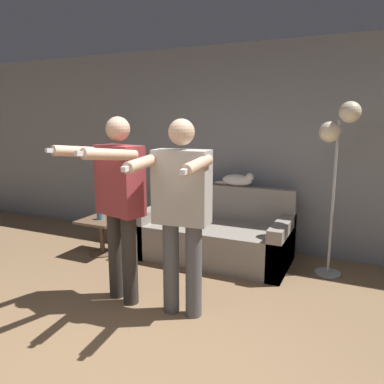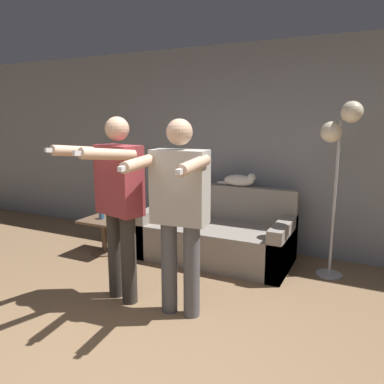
# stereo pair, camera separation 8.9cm
# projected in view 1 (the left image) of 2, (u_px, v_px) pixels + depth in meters

# --- Properties ---
(ground_plane) EXTENTS (16.00, 16.00, 0.00)m
(ground_plane) POSITION_uv_depth(u_px,v_px,m) (109.00, 382.00, 2.42)
(ground_plane) COLOR #846647
(wall_back) EXTENTS (10.00, 0.05, 2.60)m
(wall_back) POSITION_uv_depth(u_px,v_px,m) (246.00, 149.00, 4.81)
(wall_back) COLOR gray
(wall_back) RESTS_ON ground_plane
(couch) EXTENTS (1.79, 0.87, 0.86)m
(couch) POSITION_uv_depth(u_px,v_px,m) (215.00, 236.00, 4.54)
(couch) COLOR gray
(couch) RESTS_ON ground_plane
(person_left) EXTENTS (0.64, 0.77, 1.70)m
(person_left) POSITION_uv_depth(u_px,v_px,m) (119.00, 197.00, 3.34)
(person_left) COLOR #38332D
(person_left) RESTS_ON ground_plane
(person_right) EXTENTS (0.57, 0.71, 1.68)m
(person_right) POSITION_uv_depth(u_px,v_px,m) (181.00, 205.00, 3.08)
(person_right) COLOR #56565B
(person_right) RESTS_ON ground_plane
(cat) EXTENTS (0.52, 0.12, 0.17)m
(cat) POSITION_uv_depth(u_px,v_px,m) (238.00, 180.00, 4.64)
(cat) COLOR silver
(cat) RESTS_ON couch
(floor_lamp) EXTENTS (0.40, 0.28, 1.85)m
(floor_lamp) POSITION_uv_depth(u_px,v_px,m) (338.00, 138.00, 3.83)
(floor_lamp) COLOR #B2B2B7
(floor_lamp) RESTS_ON ground_plane
(side_table) EXTENTS (0.49, 0.49, 0.45)m
(side_table) POSITION_uv_depth(u_px,v_px,m) (102.00, 229.00, 4.69)
(side_table) COLOR brown
(side_table) RESTS_ON ground_plane
(cup) EXTENTS (0.07, 0.07, 0.10)m
(cup) POSITION_uv_depth(u_px,v_px,m) (100.00, 215.00, 4.65)
(cup) COLOR #3D6693
(cup) RESTS_ON side_table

